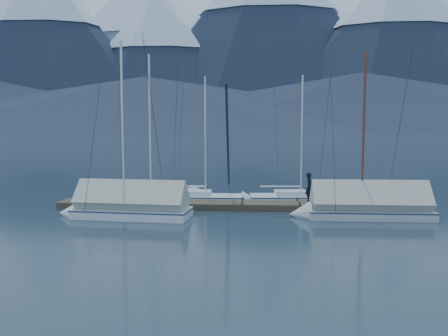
{
  "coord_description": "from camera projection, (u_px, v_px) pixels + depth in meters",
  "views": [
    {
      "loc": [
        1.68,
        -23.26,
        4.64
      ],
      "look_at": [
        0.0,
        2.0,
        2.2
      ],
      "focal_mm": 38.0,
      "sensor_mm": 36.0,
      "label": 1
    }
  ],
  "objects": [
    {
      "name": "sailboat_open_mid",
      "position": [
        213.0,
        199.0,
        27.77
      ],
      "size": [
        6.08,
        2.6,
        8.0
      ],
      "color": "silver",
      "rests_on": "ground"
    },
    {
      "name": "sailboat_covered_near",
      "position": [
        358.0,
        208.0,
        23.19
      ],
      "size": [
        6.87,
        2.96,
        8.92
      ],
      "color": "#B8BDC6",
      "rests_on": "ground"
    },
    {
      "name": "mooring_posts",
      "position": [
        215.0,
        202.0,
        25.64
      ],
      "size": [
        15.12,
        1.52,
        0.35
      ],
      "color": "#382D23",
      "rests_on": "ground"
    },
    {
      "name": "sailboat_open_right",
      "position": [
        308.0,
        199.0,
        27.81
      ],
      "size": [
        6.23,
        2.62,
        8.08
      ],
      "color": "silver",
      "rests_on": "ground"
    },
    {
      "name": "mountain_range",
      "position": [
        259.0,
        56.0,
        385.68
      ],
      "size": [
        877.0,
        584.0,
        150.5
      ],
      "color": "#475675",
      "rests_on": "ground"
    },
    {
      "name": "person",
      "position": [
        309.0,
        187.0,
        25.67
      ],
      "size": [
        0.41,
        0.6,
        1.61
      ],
      "primitive_type": "imported",
      "rotation": [
        0.0,
        0.0,
        1.61
      ],
      "color": "black",
      "rests_on": "dock"
    },
    {
      "name": "ground",
      "position": [
        221.0,
        216.0,
        23.66
      ],
      "size": [
        1000.0,
        1000.0,
        0.0
      ],
      "primitive_type": "plane",
      "color": "#152430",
      "rests_on": "ground"
    },
    {
      "name": "dock",
      "position": [
        224.0,
        206.0,
        25.63
      ],
      "size": [
        18.0,
        1.5,
        0.54
      ],
      "color": "#382D23",
      "rests_on": "ground"
    },
    {
      "name": "sailboat_covered_far",
      "position": [
        122.0,
        208.0,
        23.24
      ],
      "size": [
        6.85,
        2.87,
        9.38
      ],
      "color": "white",
      "rests_on": "ground"
    },
    {
      "name": "sailboat_open_left",
      "position": [
        159.0,
        196.0,
        28.89
      ],
      "size": [
        7.48,
        4.1,
        9.53
      ],
      "color": "silver",
      "rests_on": "ground"
    }
  ]
}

